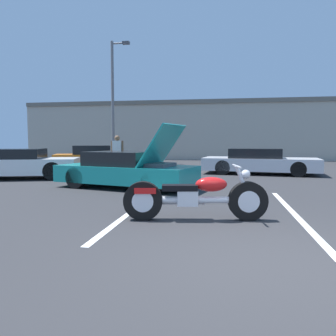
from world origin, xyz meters
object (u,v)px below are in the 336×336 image
(show_car_hood_open, at_px, (127,170))
(spectator_near_motorcycle, at_px, (117,152))
(parked_car_left_row, at_px, (21,164))
(light_pole, at_px, (114,97))
(motorcycle, at_px, (195,197))
(parked_car_right_row, at_px, (259,162))
(parked_car_mid_row, at_px, (95,157))

(show_car_hood_open, height_order, spectator_near_motorcycle, show_car_hood_open)
(parked_car_left_row, bearing_deg, light_pole, 68.65)
(motorcycle, bearing_deg, parked_car_right_row, 68.03)
(show_car_hood_open, relative_size, spectator_near_motorcycle, 2.72)
(parked_car_left_row, distance_m, spectator_near_motorcycle, 3.61)
(show_car_hood_open, xyz_separation_m, spectator_near_motorcycle, (-1.39, 3.28, 0.42))
(show_car_hood_open, xyz_separation_m, parked_car_mid_row, (-3.76, 6.72, 0.02))
(spectator_near_motorcycle, bearing_deg, parked_car_left_row, -153.55)
(spectator_near_motorcycle, bearing_deg, parked_car_right_row, 15.87)
(parked_car_right_row, relative_size, spectator_near_motorcycle, 3.02)
(light_pole, distance_m, spectator_near_motorcycle, 8.29)
(light_pole, distance_m, parked_car_mid_row, 5.22)
(parked_car_mid_row, relative_size, spectator_near_motorcycle, 2.74)
(show_car_hood_open, bearing_deg, parked_car_right_row, 63.39)
(parked_car_right_row, bearing_deg, show_car_hood_open, -124.16)
(motorcycle, distance_m, show_car_hood_open, 4.38)
(light_pole, xyz_separation_m, spectator_near_motorcycle, (2.58, -7.20, -3.20))
(motorcycle, xyz_separation_m, parked_car_right_row, (1.97, 8.59, 0.11))
(light_pole, xyz_separation_m, parked_car_right_row, (8.30, -5.58, -3.63))
(parked_car_mid_row, distance_m, parked_car_left_row, 5.10)
(show_car_hood_open, bearing_deg, spectator_near_motorcycle, 127.75)
(light_pole, bearing_deg, spectator_near_motorcycle, -70.29)
(parked_car_right_row, xyz_separation_m, spectator_near_motorcycle, (-5.72, -1.63, 0.44))
(motorcycle, bearing_deg, spectator_near_motorcycle, 109.24)
(motorcycle, bearing_deg, light_pole, 105.02)
(spectator_near_motorcycle, bearing_deg, parked_car_mid_row, 124.71)
(light_pole, height_order, parked_car_left_row, light_pole)
(light_pole, relative_size, show_car_hood_open, 1.71)
(parked_car_left_row, bearing_deg, show_car_hood_open, -37.42)
(light_pole, height_order, parked_car_right_row, light_pole)
(motorcycle, xyz_separation_m, show_car_hood_open, (-2.36, 3.69, 0.13))
(parked_car_left_row, height_order, parked_car_right_row, parked_car_left_row)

